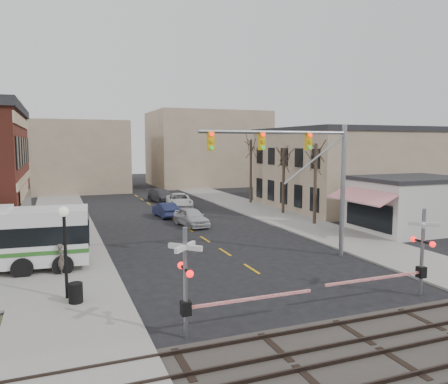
# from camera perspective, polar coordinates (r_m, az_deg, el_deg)

# --- Properties ---
(ground) EXTENTS (160.00, 160.00, 0.00)m
(ground) POSITION_cam_1_polar(r_m,az_deg,el_deg) (22.69, 5.77, -11.31)
(ground) COLOR black
(ground) RESTS_ON ground
(sidewalk_west) EXTENTS (5.00, 60.00, 0.12)m
(sidewalk_west) POSITION_cam_1_polar(r_m,az_deg,el_deg) (39.82, -20.43, -3.89)
(sidewalk_west) COLOR gray
(sidewalk_west) RESTS_ON ground
(sidewalk_east) EXTENTS (5.00, 60.00, 0.12)m
(sidewalk_east) POSITION_cam_1_polar(r_m,az_deg,el_deg) (44.28, 4.98, -2.51)
(sidewalk_east) COLOR gray
(sidewalk_east) RESTS_ON ground
(ballast_strip) EXTENTS (160.00, 5.00, 0.06)m
(ballast_strip) POSITION_cam_1_polar(r_m,az_deg,el_deg) (16.45, 19.24, -18.60)
(ballast_strip) COLOR #332D28
(ballast_strip) RESTS_ON ground
(rail_tracks) EXTENTS (160.00, 3.91, 0.14)m
(rail_tracks) POSITION_cam_1_polar(r_m,az_deg,el_deg) (16.41, 19.25, -18.31)
(rail_tracks) COLOR #2D231E
(rail_tracks) RESTS_ON ground
(tan_building) EXTENTS (20.30, 15.30, 8.50)m
(tan_building) POSITION_cam_1_polar(r_m,az_deg,el_deg) (50.62, 17.84, 3.10)
(tan_building) COLOR gray
(tan_building) RESTS_ON ground
(awning_shop) EXTENTS (9.74, 6.20, 4.30)m
(awning_shop) POSITION_cam_1_polar(r_m,az_deg,el_deg) (37.13, 23.13, -1.44)
(awning_shop) COLOR beige
(awning_shop) RESTS_ON ground
(tree_east_a) EXTENTS (0.28, 0.28, 6.75)m
(tree_east_a) POSITION_cam_1_polar(r_m,az_deg,el_deg) (37.44, 11.82, 1.06)
(tree_east_a) COLOR #382B21
(tree_east_a) RESTS_ON sidewalk_east
(tree_east_b) EXTENTS (0.28, 0.28, 6.30)m
(tree_east_b) POSITION_cam_1_polar(r_m,az_deg,el_deg) (42.74, 7.77, 1.47)
(tree_east_b) COLOR #382B21
(tree_east_b) RESTS_ON sidewalk_east
(tree_east_c) EXTENTS (0.28, 0.28, 7.20)m
(tree_east_c) POSITION_cam_1_polar(r_m,az_deg,el_deg) (49.92, 3.52, 2.74)
(tree_east_c) COLOR #382B21
(tree_east_c) RESTS_ON sidewalk_east
(traffic_signal_mast) EXTENTS (9.34, 0.30, 8.00)m
(traffic_signal_mast) POSITION_cam_1_polar(r_m,az_deg,el_deg) (25.84, 10.68, 3.66)
(traffic_signal_mast) COLOR gray
(traffic_signal_mast) RESTS_ON ground
(rr_crossing_west) EXTENTS (5.60, 1.36, 4.00)m
(rr_crossing_west) POSITION_cam_1_polar(r_m,az_deg,el_deg) (15.79, -3.53, -11.76)
(rr_crossing_west) COLOR gray
(rr_crossing_west) RESTS_ON ground
(rr_crossing_east) EXTENTS (5.60, 1.36, 4.00)m
(rr_crossing_east) POSITION_cam_1_polar(r_m,az_deg,el_deg) (21.38, 23.65, -7.44)
(rr_crossing_east) COLOR gray
(rr_crossing_east) RESTS_ON ground
(street_lamp) EXTENTS (0.44, 0.44, 4.06)m
(street_lamp) POSITION_cam_1_polar(r_m,az_deg,el_deg) (20.14, -20.10, -5.00)
(street_lamp) COLOR black
(street_lamp) RESTS_ON sidewalk_west
(trash_bin) EXTENTS (0.60, 0.60, 0.85)m
(trash_bin) POSITION_cam_1_polar(r_m,az_deg,el_deg) (20.08, -18.80, -12.36)
(trash_bin) COLOR black
(trash_bin) RESTS_ON sidewalk_west
(car_a) EXTENTS (2.27, 4.63, 1.52)m
(car_a) POSITION_cam_1_polar(r_m,az_deg,el_deg) (36.55, -4.29, -3.28)
(car_a) COLOR #BCBDC1
(car_a) RESTS_ON ground
(car_b) EXTENTS (1.75, 4.23, 1.36)m
(car_b) POSITION_cam_1_polar(r_m,az_deg,el_deg) (41.27, -7.67, -2.32)
(car_b) COLOR #191F40
(car_b) RESTS_ON ground
(car_c) EXTENTS (3.48, 5.89, 1.54)m
(car_c) POSITION_cam_1_polar(r_m,az_deg,el_deg) (46.93, -5.88, -1.14)
(car_c) COLOR silver
(car_c) RESTS_ON ground
(car_d) EXTENTS (3.09, 5.39, 1.47)m
(car_d) POSITION_cam_1_polar(r_m,az_deg,el_deg) (51.79, -8.07, -0.50)
(car_d) COLOR #403F44
(car_d) RESTS_ON ground
(pedestrian_near) EXTENTS (0.54, 0.67, 1.60)m
(pedestrian_near) POSITION_cam_1_polar(r_m,az_deg,el_deg) (24.40, -20.50, -8.17)
(pedestrian_near) COLOR #564B45
(pedestrian_near) RESTS_ON sidewalk_west
(pedestrian_far) EXTENTS (1.17, 1.10, 1.91)m
(pedestrian_far) POSITION_cam_1_polar(r_m,az_deg,el_deg) (26.64, -24.05, -6.77)
(pedestrian_far) COLOR #33345A
(pedestrian_far) RESTS_ON sidewalk_west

